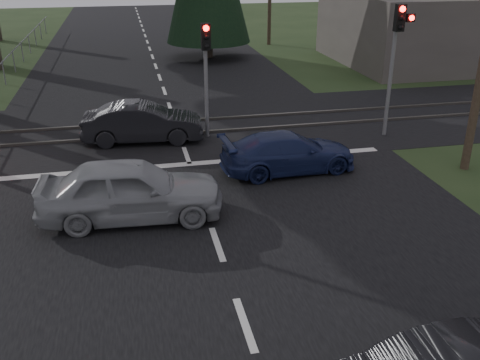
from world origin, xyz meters
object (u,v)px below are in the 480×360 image
object	(u,v)px
traffic_signal_center	(206,61)
silver_car	(131,190)
blue_sedan	(288,152)
traffic_signal_right	(397,45)
dark_car_far	(143,123)

from	to	relation	value
traffic_signal_center	silver_car	bearing A→B (deg)	-116.26
traffic_signal_center	blue_sedan	distance (m)	4.71
traffic_signal_center	silver_car	xyz separation A→B (m)	(-2.90, -5.88, -2.01)
blue_sedan	silver_car	bearing A→B (deg)	110.67
traffic_signal_right	silver_car	world-z (taller)	traffic_signal_right
traffic_signal_right	dark_car_far	size ratio (longest dim) A/B	1.11
blue_sedan	dark_car_far	xyz separation A→B (m)	(-4.28, 3.76, 0.08)
traffic_signal_center	dark_car_far	distance (m)	3.14
traffic_signal_center	blue_sedan	world-z (taller)	traffic_signal_center
traffic_signal_center	dark_car_far	xyz separation A→B (m)	(-2.33, 0.08, -2.11)
traffic_signal_right	silver_car	bearing A→B (deg)	-153.67
traffic_signal_right	dark_car_far	bearing A→B (deg)	171.78
dark_car_far	silver_car	bearing A→B (deg)	179.75
silver_car	blue_sedan	distance (m)	5.33
silver_car	dark_car_far	distance (m)	5.99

